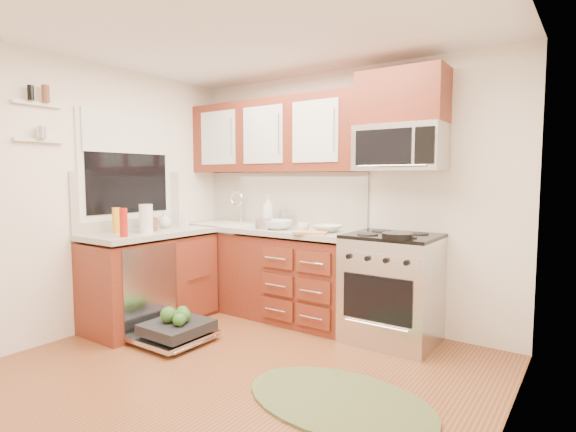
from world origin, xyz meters
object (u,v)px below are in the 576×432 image
Objects in this scene: upper_cabinets at (273,136)px; dishwasher at (174,331)px; sink at (227,235)px; stock_pot at (263,224)px; rug at (339,401)px; skillet at (397,236)px; bowl_b at (278,225)px; cup at (303,227)px; microwave at (400,148)px; cutting_board at (310,233)px; range at (392,288)px; paper_towel_roll at (146,219)px; bowl_a at (328,228)px.

dishwasher is at bearing -96.04° from upper_cabinets.
stock_pot is at bearing -14.53° from sink.
stock_pot reaches higher than rug.
skillet is 0.85× the size of bowl_b.
cup is at bearing 131.87° from rug.
microwave reaches higher than cutting_board.
sink is (-1.93, -0.01, 0.33)m from range.
cutting_board is (0.58, -0.03, -0.05)m from stock_pot.
paper_towel_roll is at bearing -94.41° from sink.
paper_towel_roll reaches higher than stock_pot.
paper_towel_roll is (-2.15, -0.78, 0.09)m from skillet.
bowl_b reaches higher than rug.
stock_pot is (0.11, -0.32, -0.89)m from upper_cabinets.
skillet is 0.93× the size of paper_towel_roll.
sink is 2.32× the size of paper_towel_roll.
bowl_a is at bearing 0.70° from sink.
rug is (1.55, -1.37, -1.86)m from upper_cabinets.
bowl_b is 0.31m from cup.
sink is at bearing -179.30° from bowl_a.
upper_cabinets reaches higher than sink.
cup is at bearing -172.42° from range.
dishwasher is (-1.54, -1.13, -0.38)m from range.
bowl_a is (-0.66, -0.11, -0.74)m from microwave.
cup is (0.31, -0.01, -0.00)m from bowl_b.
microwave reaches higher than skillet.
cutting_board is at bearing -105.28° from bowl_a.
cup is (-0.20, -0.12, 0.01)m from bowl_a.
bowl_a reaches higher than sink.
skillet is (-0.01, 0.98, 0.96)m from rug.
bowl_a is 2.40× the size of cup.
upper_cabinets is at bearing 138.50° from rug.
upper_cabinets is 1.83m from skillet.
skillet is at bearing -2.69° from cutting_board.
rug is at bearing -41.50° from upper_cabinets.
microwave is 2.40m from paper_towel_roll.
upper_cabinets is 0.96m from stock_pot.
range reaches higher than sink.
bowl_b is at bearing -45.72° from upper_cabinets.
bowl_b is (-0.45, 0.10, 0.03)m from cutting_board.
cutting_board is 0.17m from cup.
microwave is 2.84× the size of paper_towel_roll.
upper_cabinets is 18.83× the size of cup.
skillet is (1.54, -0.40, -0.90)m from upper_cabinets.
cup reaches higher than sink.
bowl_b is (0.38, 1.02, 0.87)m from dishwasher.
paper_towel_roll reaches higher than bowl_a.
bowl_b is at bearing -167.63° from bowl_a.
range is 1.27m from bowl_b.
range is 2.33m from paper_towel_roll.
bowl_b is at bearing 173.64° from skillet.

